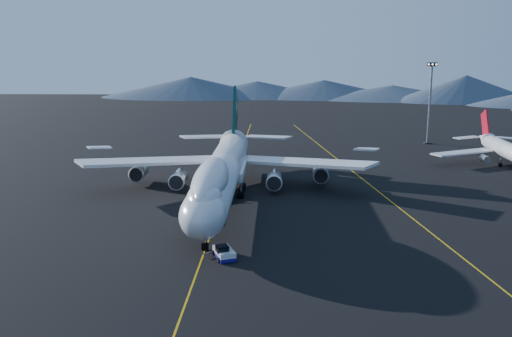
{
  "coord_description": "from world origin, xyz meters",
  "views": [
    {
      "loc": [
        10.11,
        -102.44,
        27.82
      ],
      "look_at": [
        6.14,
        1.06,
        6.0
      ],
      "focal_mm": 40.0,
      "sensor_mm": 36.0,
      "label": 1
    }
  ],
  "objects_px": {
    "pushback_tug": "(224,254)",
    "floodlight_mast": "(430,103)",
    "boeing_747": "(223,170)",
    "second_jet": "(511,152)"
  },
  "relations": [
    {
      "from": "second_jet",
      "to": "floodlight_mast",
      "type": "distance_m",
      "value": 36.73
    },
    {
      "from": "floodlight_mast",
      "to": "boeing_747",
      "type": "bearing_deg",
      "value": -129.04
    },
    {
      "from": "second_jet",
      "to": "pushback_tug",
      "type": "bearing_deg",
      "value": -122.97
    },
    {
      "from": "second_jet",
      "to": "floodlight_mast",
      "type": "relative_size",
      "value": 1.78
    },
    {
      "from": "pushback_tug",
      "to": "floodlight_mast",
      "type": "relative_size",
      "value": 0.21
    },
    {
      "from": "pushback_tug",
      "to": "floodlight_mast",
      "type": "bearing_deg",
      "value": 40.88
    },
    {
      "from": "second_jet",
      "to": "floodlight_mast",
      "type": "xyz_separation_m",
      "value": [
        -10.94,
        34.03,
        8.45
      ]
    },
    {
      "from": "boeing_747",
      "to": "floodlight_mast",
      "type": "distance_m",
      "value": 87.43
    },
    {
      "from": "boeing_747",
      "to": "pushback_tug",
      "type": "xyz_separation_m",
      "value": [
        3.0,
        -29.53,
        -5.2
      ]
    },
    {
      "from": "pushback_tug",
      "to": "boeing_747",
      "type": "bearing_deg",
      "value": 74.77
    }
  ]
}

